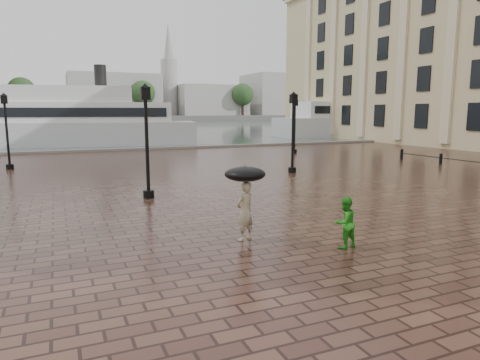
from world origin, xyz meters
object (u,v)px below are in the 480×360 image
at_px(child_pedestrian, 345,223).
at_px(ferry_far, 366,117).
at_px(adult_pedestrian, 245,211).
at_px(ferry_near, 73,121).
at_px(street_lamps, 198,131).

height_order(child_pedestrian, ferry_far, ferry_far).
bearing_deg(adult_pedestrian, ferry_near, -108.75).
relative_size(street_lamps, ferry_far, 0.79).
height_order(adult_pedestrian, ferry_near, ferry_near).
height_order(ferry_near, ferry_far, ferry_far).
relative_size(street_lamps, ferry_near, 0.84).
relative_size(child_pedestrian, ferry_near, 0.05).
bearing_deg(street_lamps, ferry_far, 37.12).
distance_m(adult_pedestrian, ferry_far, 53.83).
height_order(adult_pedestrian, child_pedestrian, adult_pedestrian).
xyz_separation_m(street_lamps, child_pedestrian, (-1.19, -15.95, -1.66)).
relative_size(child_pedestrian, ferry_far, 0.05).
bearing_deg(adult_pedestrian, street_lamps, -126.07).
bearing_deg(ferry_near, street_lamps, -63.80).
relative_size(adult_pedestrian, ferry_near, 0.06).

